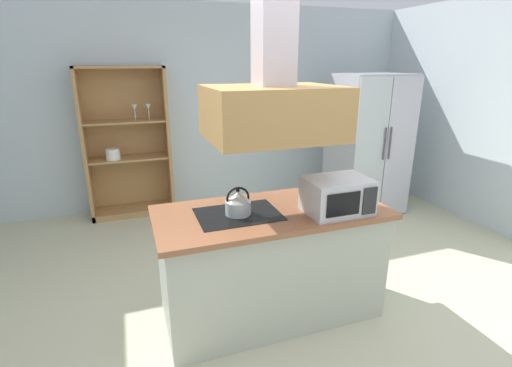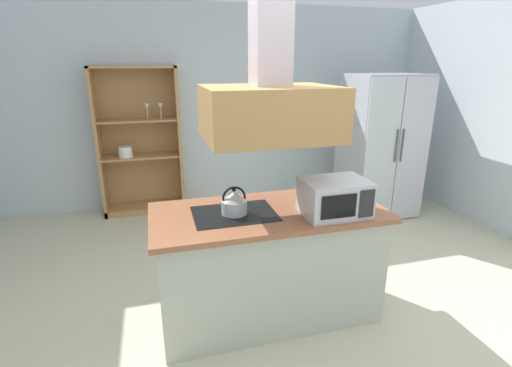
# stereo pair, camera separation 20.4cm
# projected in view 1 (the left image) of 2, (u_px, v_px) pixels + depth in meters

# --- Properties ---
(ground_plane) EXTENTS (7.80, 7.80, 0.00)m
(ground_plane) POSITION_uv_depth(u_px,v_px,m) (296.00, 319.00, 2.99)
(ground_plane) COLOR beige
(wall_back) EXTENTS (6.00, 0.12, 2.70)m
(wall_back) POSITION_uv_depth(u_px,v_px,m) (208.00, 107.00, 5.26)
(wall_back) COLOR silver
(wall_back) RESTS_ON ground
(kitchen_island) EXTENTS (1.74, 0.81, 0.90)m
(kitchen_island) POSITION_uv_depth(u_px,v_px,m) (271.00, 262.00, 2.95)
(kitchen_island) COLOR #B2B6A5
(kitchen_island) RESTS_ON ground
(range_hood) EXTENTS (0.90, 0.70, 1.26)m
(range_hood) POSITION_uv_depth(u_px,v_px,m) (273.00, 95.00, 2.55)
(range_hood) COLOR #AB7F46
(refrigerator) EXTENTS (0.90, 0.77, 1.82)m
(refrigerator) POSITION_uv_depth(u_px,v_px,m) (368.00, 144.00, 4.97)
(refrigerator) COLOR #B0B2BB
(refrigerator) RESTS_ON ground
(dish_cabinet) EXTENTS (1.05, 0.40, 1.91)m
(dish_cabinet) POSITION_uv_depth(u_px,v_px,m) (128.00, 151.00, 4.86)
(dish_cabinet) COLOR #AD7E4B
(dish_cabinet) RESTS_ON ground
(kettle) EXTENTS (0.19, 0.19, 0.21)m
(kettle) POSITION_uv_depth(u_px,v_px,m) (238.00, 203.00, 2.70)
(kettle) COLOR #B0C1C5
(kettle) RESTS_ON kitchen_island
(cutting_board) EXTENTS (0.34, 0.24, 0.02)m
(cutting_board) POSITION_uv_depth(u_px,v_px,m) (323.00, 192.00, 3.15)
(cutting_board) COLOR white
(cutting_board) RESTS_ON kitchen_island
(microwave) EXTENTS (0.46, 0.35, 0.26)m
(microwave) POSITION_uv_depth(u_px,v_px,m) (337.00, 196.00, 2.73)
(microwave) COLOR #B7BABF
(microwave) RESTS_ON kitchen_island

